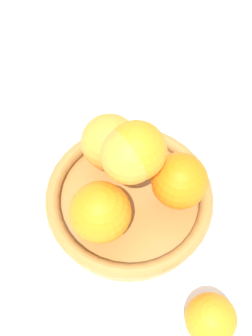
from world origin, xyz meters
TOP-DOWN VIEW (x-y plane):
  - ground_plane at (0.00, 0.00)m, footprint 4.00×4.00m
  - fruit_bowl at (0.00, 0.00)m, footprint 0.24×0.24m
  - orange_pile at (0.00, -0.00)m, footprint 0.18×0.19m
  - stray_orange at (-0.10, 0.17)m, footprint 0.07×0.07m

SIDE VIEW (x-z plane):
  - ground_plane at x=0.00m, z-range 0.00..0.00m
  - fruit_bowl at x=0.00m, z-range 0.00..0.04m
  - stray_orange at x=-0.10m, z-range 0.00..0.07m
  - orange_pile at x=0.00m, z-range 0.03..0.17m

